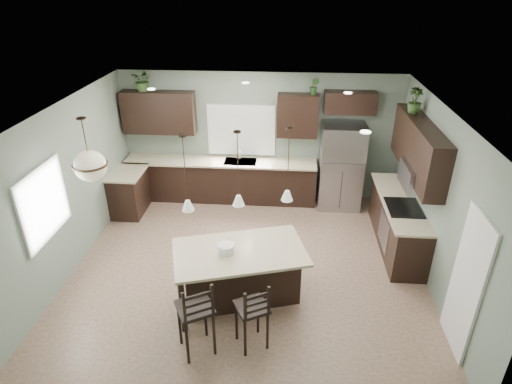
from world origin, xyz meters
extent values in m
plane|color=#9E8466|center=(0.00, 0.00, 0.00)|extent=(6.00, 6.00, 0.00)
cube|color=white|center=(2.98, -1.55, 1.02)|extent=(0.04, 0.82, 2.04)
cube|color=white|center=(-0.40, 2.73, 1.55)|extent=(1.35, 0.02, 1.00)
cube|color=white|center=(-2.98, -0.80, 1.55)|extent=(0.02, 1.10, 1.00)
cube|color=black|center=(-2.70, 1.70, 0.45)|extent=(0.60, 0.90, 0.90)
cube|color=#BBB18D|center=(-2.68, 1.70, 0.92)|extent=(0.66, 0.96, 0.04)
cube|color=black|center=(-0.85, 2.45, 0.45)|extent=(4.20, 0.60, 0.90)
cube|color=#BBB18D|center=(-0.85, 2.43, 0.92)|extent=(4.20, 0.66, 0.04)
cube|color=gray|center=(-0.40, 2.43, 0.94)|extent=(0.70, 0.45, 0.01)
cylinder|color=silver|center=(-0.40, 2.40, 1.08)|extent=(0.02, 0.02, 0.28)
cube|color=black|center=(-2.15, 2.58, 1.95)|extent=(1.55, 0.34, 0.90)
cube|color=black|center=(0.80, 2.58, 1.95)|extent=(0.85, 0.34, 0.90)
cube|color=black|center=(1.85, 2.58, 2.25)|extent=(1.05, 0.34, 0.45)
cube|color=black|center=(2.70, 0.87, 0.45)|extent=(0.60, 2.35, 0.90)
cube|color=#BBB18D|center=(2.68, 0.87, 0.92)|extent=(0.66, 2.35, 0.04)
cube|color=black|center=(2.68, 0.60, 0.94)|extent=(0.58, 0.75, 0.02)
cube|color=gray|center=(2.40, 0.60, 0.45)|extent=(0.01, 0.72, 0.60)
cube|color=black|center=(2.83, 0.87, 1.95)|extent=(0.34, 2.35, 0.90)
cube|color=gray|center=(2.78, 0.60, 1.55)|extent=(0.40, 0.75, 0.40)
cube|color=#93939B|center=(1.76, 2.36, 0.93)|extent=(0.90, 0.74, 1.85)
cube|color=black|center=(-0.04, -0.90, 0.46)|extent=(2.17, 1.61, 0.92)
cylinder|color=silver|center=(-0.24, -0.95, 0.99)|extent=(0.24, 0.24, 0.14)
cube|color=black|center=(-0.51, -1.93, 0.60)|extent=(0.60, 0.60, 1.20)
cube|color=black|center=(0.21, -1.79, 0.54)|extent=(0.54, 0.54, 1.09)
imported|color=#335123|center=(-2.40, 2.55, 2.63)|extent=(0.50, 0.46, 0.47)
imported|color=#2C5625|center=(1.11, 2.55, 2.58)|extent=(0.24, 0.22, 0.35)
imported|color=#315023|center=(2.80, 1.44, 2.62)|extent=(0.26, 0.26, 0.44)
plane|color=slate|center=(0.00, 2.75, 1.40)|extent=(6.00, 0.00, 6.00)
plane|color=slate|center=(0.00, -2.75, 1.40)|extent=(6.00, 0.00, 6.00)
plane|color=slate|center=(-3.00, 0.00, 1.40)|extent=(0.00, 5.50, 5.50)
plane|color=slate|center=(3.00, 0.00, 1.40)|extent=(0.00, 5.50, 5.50)
plane|color=white|center=(0.00, 0.00, 2.80)|extent=(6.00, 6.00, 0.00)
camera|label=1|loc=(0.61, -6.10, 4.60)|focal=30.00mm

